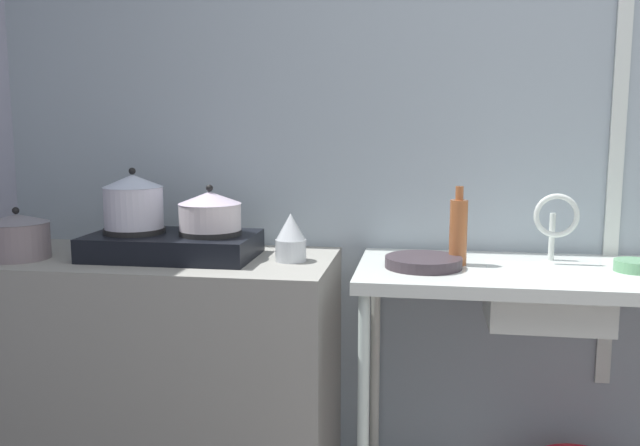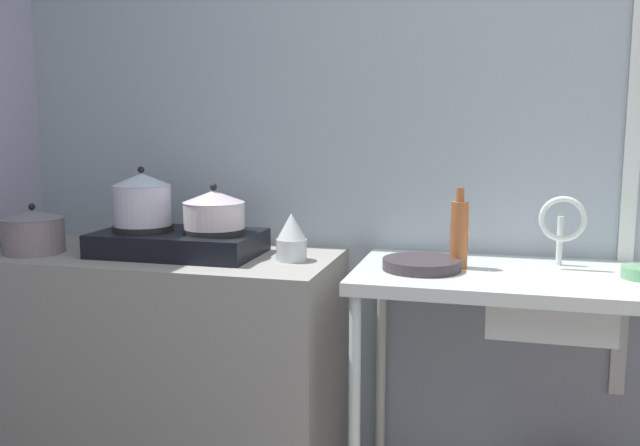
{
  "view_description": "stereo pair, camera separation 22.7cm",
  "coord_description": "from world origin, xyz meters",
  "px_view_note": "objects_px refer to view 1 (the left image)",
  "views": [
    {
      "loc": [
        -0.51,
        -0.84,
        1.33
      ],
      "look_at": [
        -0.86,
        1.38,
        0.99
      ],
      "focal_mm": 38.29,
      "sensor_mm": 36.0,
      "label": 1
    },
    {
      "loc": [
        -0.29,
        -0.79,
        1.33
      ],
      "look_at": [
        -0.86,
        1.38,
        0.99
      ],
      "focal_mm": 38.29,
      "sensor_mm": 36.0,
      "label": 2
    }
  ],
  "objects_px": {
    "stove": "(173,244)",
    "pot_beside_stove": "(17,236)",
    "bottle_by_sink": "(458,231)",
    "sink_basin": "(546,297)",
    "pot_on_right_burner": "(210,211)",
    "pot_on_left_burner": "(133,201)",
    "frying_pan": "(423,262)",
    "faucet": "(556,219)",
    "small_bowl_on_drainboard": "(635,266)",
    "percolator": "(291,238)"
  },
  "relations": [
    {
      "from": "pot_beside_stove",
      "to": "frying_pan",
      "type": "relative_size",
      "value": 0.88
    },
    {
      "from": "small_bowl_on_drainboard",
      "to": "bottle_by_sink",
      "type": "distance_m",
      "value": 0.56
    },
    {
      "from": "pot_on_right_burner",
      "to": "faucet",
      "type": "distance_m",
      "value": 1.16
    },
    {
      "from": "frying_pan",
      "to": "small_bowl_on_drainboard",
      "type": "relative_size",
      "value": 1.95
    },
    {
      "from": "pot_on_right_burner",
      "to": "bottle_by_sink",
      "type": "height_order",
      "value": "bottle_by_sink"
    },
    {
      "from": "sink_basin",
      "to": "frying_pan",
      "type": "xyz_separation_m",
      "value": [
        -0.39,
        -0.01,
        0.1
      ]
    },
    {
      "from": "frying_pan",
      "to": "stove",
      "type": "bearing_deg",
      "value": 177.55
    },
    {
      "from": "stove",
      "to": "bottle_by_sink",
      "type": "xyz_separation_m",
      "value": [
        0.97,
        0.02,
        0.07
      ]
    },
    {
      "from": "pot_on_right_burner",
      "to": "sink_basin",
      "type": "bearing_deg",
      "value": -1.16
    },
    {
      "from": "frying_pan",
      "to": "small_bowl_on_drainboard",
      "type": "height_order",
      "value": "same"
    },
    {
      "from": "frying_pan",
      "to": "small_bowl_on_drainboard",
      "type": "xyz_separation_m",
      "value": [
        0.66,
        0.04,
        0.0
      ]
    },
    {
      "from": "stove",
      "to": "pot_beside_stove",
      "type": "height_order",
      "value": "pot_beside_stove"
    },
    {
      "from": "faucet",
      "to": "bottle_by_sink",
      "type": "relative_size",
      "value": 0.9
    },
    {
      "from": "pot_on_right_burner",
      "to": "pot_beside_stove",
      "type": "distance_m",
      "value": 0.67
    },
    {
      "from": "percolator",
      "to": "sink_basin",
      "type": "height_order",
      "value": "percolator"
    },
    {
      "from": "sink_basin",
      "to": "bottle_by_sink",
      "type": "relative_size",
      "value": 1.42
    },
    {
      "from": "faucet",
      "to": "frying_pan",
      "type": "height_order",
      "value": "faucet"
    },
    {
      "from": "pot_on_left_burner",
      "to": "pot_on_right_burner",
      "type": "relative_size",
      "value": 0.98
    },
    {
      "from": "small_bowl_on_drainboard",
      "to": "sink_basin",
      "type": "bearing_deg",
      "value": -173.84
    },
    {
      "from": "pot_beside_stove",
      "to": "sink_basin",
      "type": "relative_size",
      "value": 0.59
    },
    {
      "from": "percolator",
      "to": "faucet",
      "type": "xyz_separation_m",
      "value": [
        0.87,
        0.1,
        0.07
      ]
    },
    {
      "from": "frying_pan",
      "to": "bottle_by_sink",
      "type": "bearing_deg",
      "value": 28.88
    },
    {
      "from": "pot_beside_stove",
      "to": "faucet",
      "type": "bearing_deg",
      "value": 6.32
    },
    {
      "from": "faucet",
      "to": "percolator",
      "type": "bearing_deg",
      "value": -173.69
    },
    {
      "from": "percolator",
      "to": "bottle_by_sink",
      "type": "xyz_separation_m",
      "value": [
        0.55,
        0.02,
        0.03
      ]
    },
    {
      "from": "small_bowl_on_drainboard",
      "to": "bottle_by_sink",
      "type": "height_order",
      "value": "bottle_by_sink"
    },
    {
      "from": "stove",
      "to": "bottle_by_sink",
      "type": "relative_size",
      "value": 2.21
    },
    {
      "from": "pot_beside_stove",
      "to": "bottle_by_sink",
      "type": "distance_m",
      "value": 1.49
    },
    {
      "from": "frying_pan",
      "to": "faucet",
      "type": "bearing_deg",
      "value": 17.2
    },
    {
      "from": "stove",
      "to": "small_bowl_on_drainboard",
      "type": "distance_m",
      "value": 1.52
    },
    {
      "from": "faucet",
      "to": "bottle_by_sink",
      "type": "distance_m",
      "value": 0.33
    },
    {
      "from": "faucet",
      "to": "pot_on_left_burner",
      "type": "bearing_deg",
      "value": -176.16
    },
    {
      "from": "pot_on_left_burner",
      "to": "sink_basin",
      "type": "height_order",
      "value": "pot_on_left_burner"
    },
    {
      "from": "faucet",
      "to": "small_bowl_on_drainboard",
      "type": "relative_size",
      "value": 1.85
    },
    {
      "from": "pot_beside_stove",
      "to": "small_bowl_on_drainboard",
      "type": "bearing_deg",
      "value": 3.11
    },
    {
      "from": "pot_on_left_burner",
      "to": "bottle_by_sink",
      "type": "height_order",
      "value": "pot_on_left_burner"
    },
    {
      "from": "pot_on_right_burner",
      "to": "frying_pan",
      "type": "relative_size",
      "value": 0.87
    },
    {
      "from": "pot_beside_stove",
      "to": "faucet",
      "type": "xyz_separation_m",
      "value": [
        1.81,
        0.2,
        0.07
      ]
    },
    {
      "from": "pot_beside_stove",
      "to": "frying_pan",
      "type": "height_order",
      "value": "pot_beside_stove"
    },
    {
      "from": "pot_on_right_burner",
      "to": "percolator",
      "type": "relative_size",
      "value": 1.32
    },
    {
      "from": "faucet",
      "to": "sink_basin",
      "type": "bearing_deg",
      "value": -108.23
    },
    {
      "from": "faucet",
      "to": "small_bowl_on_drainboard",
      "type": "xyz_separation_m",
      "value": [
        0.23,
        -0.09,
        -0.13
      ]
    },
    {
      "from": "stove",
      "to": "pot_on_left_burner",
      "type": "relative_size",
      "value": 2.73
    },
    {
      "from": "small_bowl_on_drainboard",
      "to": "pot_beside_stove",
      "type": "bearing_deg",
      "value": -176.89
    },
    {
      "from": "pot_on_left_burner",
      "to": "faucet",
      "type": "xyz_separation_m",
      "value": [
        1.43,
        0.1,
        -0.04
      ]
    },
    {
      "from": "faucet",
      "to": "small_bowl_on_drainboard",
      "type": "bearing_deg",
      "value": -21.27
    },
    {
      "from": "pot_on_left_burner",
      "to": "small_bowl_on_drainboard",
      "type": "distance_m",
      "value": 1.67
    },
    {
      "from": "small_bowl_on_drainboard",
      "to": "bottle_by_sink",
      "type": "bearing_deg",
      "value": 178.13
    },
    {
      "from": "stove",
      "to": "faucet",
      "type": "distance_m",
      "value": 1.3
    },
    {
      "from": "pot_on_right_burner",
      "to": "percolator",
      "type": "height_order",
      "value": "pot_on_right_burner"
    }
  ]
}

